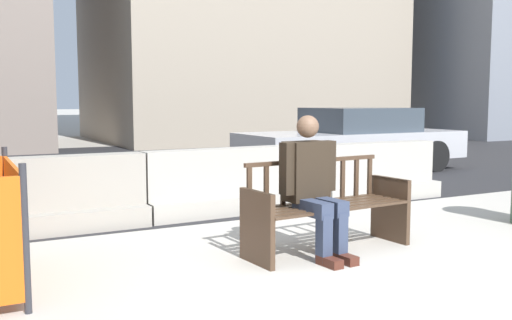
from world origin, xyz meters
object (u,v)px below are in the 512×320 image
at_px(jersey_barrier_centre, 219,187).
at_px(jersey_barrier_right, 375,176).
at_px(street_bench, 327,210).
at_px(car_sedan_mid, 354,140).
at_px(seated_person, 312,183).
at_px(jersey_barrier_left, 55,201).

distance_m(jersey_barrier_centre, jersey_barrier_right, 2.47).
bearing_deg(street_bench, jersey_barrier_centre, 94.30).
height_order(jersey_barrier_right, car_sedan_mid, car_sedan_mid).
bearing_deg(car_sedan_mid, seated_person, -130.88).
bearing_deg(car_sedan_mid, jersey_barrier_left, -156.00).
bearing_deg(jersey_barrier_centre, jersey_barrier_left, -177.90).
height_order(seated_person, car_sedan_mid, seated_person).
relative_size(jersey_barrier_left, car_sedan_mid, 0.42).
distance_m(street_bench, jersey_barrier_right, 3.11).
bearing_deg(seated_person, jersey_barrier_centre, 88.56).
xyz_separation_m(seated_person, jersey_barrier_right, (2.53, 2.16, -0.35)).
bearing_deg(jersey_barrier_centre, seated_person, -91.44).
xyz_separation_m(jersey_barrier_left, car_sedan_mid, (6.28, 2.80, 0.31)).
relative_size(jersey_barrier_right, car_sedan_mid, 0.42).
bearing_deg(jersey_barrier_right, car_sedan_mid, 57.70).
relative_size(street_bench, jersey_barrier_centre, 0.85).
xyz_separation_m(jersey_barrier_right, car_sedan_mid, (1.79, 2.82, 0.31)).
height_order(street_bench, jersey_barrier_centre, street_bench).
height_order(street_bench, car_sedan_mid, car_sedan_mid).
relative_size(street_bench, jersey_barrier_left, 0.86).
bearing_deg(jersey_barrier_centre, car_sedan_mid, 32.60).
xyz_separation_m(jersey_barrier_centre, car_sedan_mid, (4.26, 2.72, 0.31)).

